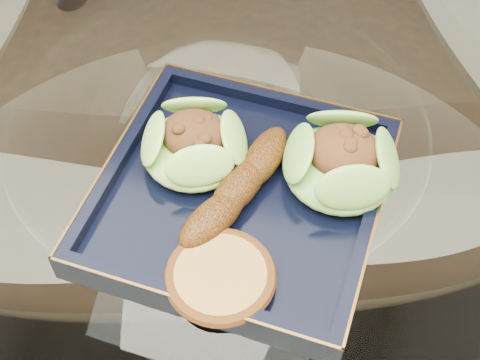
% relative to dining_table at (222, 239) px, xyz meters
% --- Properties ---
extents(dining_table, '(1.13, 1.13, 0.77)m').
position_rel_dining_table_xyz_m(dining_table, '(0.00, 0.00, 0.00)').
color(dining_table, white).
rests_on(dining_table, ground).
extents(navy_plate, '(0.28, 0.28, 0.02)m').
position_rel_dining_table_xyz_m(navy_plate, '(0.04, -0.05, 0.17)').
color(navy_plate, black).
rests_on(navy_plate, dining_table).
extents(lettuce_wrap_left, '(0.11, 0.11, 0.04)m').
position_rel_dining_table_xyz_m(lettuce_wrap_left, '(-0.02, -0.03, 0.20)').
color(lettuce_wrap_left, '#58A22F').
rests_on(lettuce_wrap_left, navy_plate).
extents(lettuce_wrap_right, '(0.13, 0.13, 0.04)m').
position_rel_dining_table_xyz_m(lettuce_wrap_right, '(0.13, -0.01, 0.20)').
color(lettuce_wrap_right, '#4D8F29').
rests_on(lettuce_wrap_right, navy_plate).
extents(roasted_plantain, '(0.08, 0.17, 0.03)m').
position_rel_dining_table_xyz_m(roasted_plantain, '(0.04, -0.06, 0.20)').
color(roasted_plantain, '#572E09').
rests_on(roasted_plantain, navy_plate).
extents(crumb_patty, '(0.11, 0.11, 0.02)m').
position_rel_dining_table_xyz_m(crumb_patty, '(0.05, -0.15, 0.19)').
color(crumb_patty, '#AA7A38').
rests_on(crumb_patty, navy_plate).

